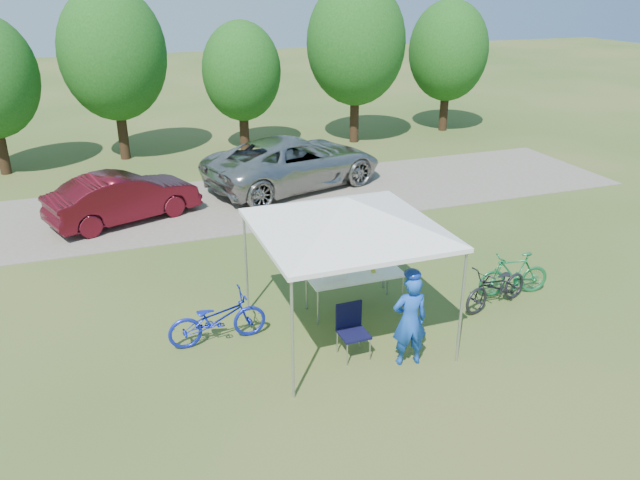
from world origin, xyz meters
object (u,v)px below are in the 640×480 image
Objects in this scene: bike_green at (514,274)px; sedan at (124,197)px; folding_chair at (351,325)px; cooler at (332,269)px; cyclist at (410,320)px; bike_dark at (497,287)px; minivan at (294,162)px; bike_blue at (217,319)px; folding_table at (355,276)px.

sedan is (-7.38, 7.32, 0.22)m from bike_green.
folding_chair is 1.55m from cooler.
cyclist reaches higher than bike_dark.
cooler is at bearing -173.15° from sedan.
folding_chair is 0.62× the size of bike_green.
folding_chair is at bearing -69.44° from bike_green.
minivan is (1.20, 10.14, -0.02)m from cyclist.
folding_chair is 0.53× the size of bike_blue.
bike_dark reaches higher than folding_table.
sedan is at bearing -153.80° from bike_dark.
folding_table is at bearing -123.27° from bike_dark.
bike_green is at bearing -8.34° from cooler.
sedan reaches higher than bike_blue.
bike_green is 8.87m from minivan.
bike_blue is (-2.15, 1.20, -0.10)m from folding_chair.
cooler reaches higher than folding_chair.
folding_table is at bearing 154.45° from minivan.
sedan reaches higher than bike_green.
folding_table is at bearing -170.05° from sedan.
sedan reaches higher than bike_dark.
bike_blue is at bearing -174.35° from folding_table.
folding_table is 1.22× the size of bike_green.
bike_dark is 0.42× the size of sedan.
cyclist is (0.82, -0.61, 0.27)m from folding_chair.
bike_blue is at bearing -111.49° from bike_dark.
cyclist is (0.13, -2.09, 0.10)m from folding_table.
minivan is (4.17, 8.33, 0.35)m from bike_blue.
cooler is 3.39m from bike_dark.
cooler reaches higher than folding_table.
bike_green is at bearing 11.01° from folding_chair.
cooler is 8.26m from minivan.
cyclist is 10.21m from minivan.
bike_blue is 0.45× the size of sedan.
bike_blue is (-2.36, -0.28, -0.50)m from cooler.
folding_chair is at bearing -121.24° from bike_blue.
cooler is (0.21, 1.48, 0.41)m from folding_chair.
sedan is (-6.74, 7.64, 0.24)m from bike_dark.
cyclist reaches higher than bike_blue.
folding_table is 0.53m from cooler.
cyclist is at bearing -123.40° from bike_blue.
folding_table is at bearing -78.80° from cyclist.
sedan is (-5.32, -1.31, -0.13)m from minivan.
cooler is 0.30× the size of bike_dark.
bike_green is (3.27, 1.52, -0.37)m from cyclist.
folding_table is 0.47× the size of sedan.
sedan is at bearing 7.34° from bike_blue.
sedan is (-4.12, 8.84, -0.15)m from cyclist.
bike_dark is (2.75, -0.90, -0.29)m from folding_table.
bike_green is (3.87, -0.57, -0.51)m from cooler.
folding_table is 1.06× the size of bike_blue.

